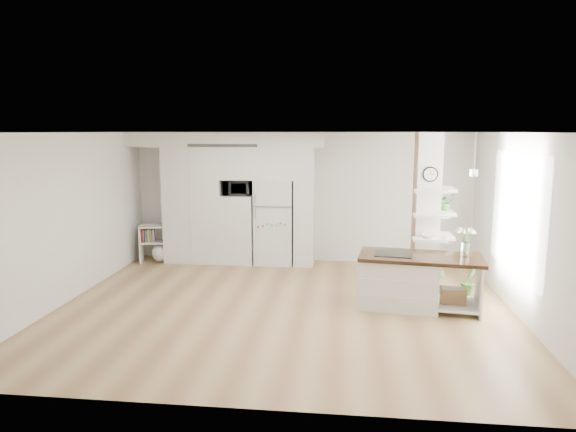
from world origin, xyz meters
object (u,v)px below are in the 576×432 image
refrigerator (274,222)px  bookshelf (158,246)px  floor_plant_a (468,281)px  kitchen_island (406,279)px

refrigerator → bookshelf: size_ratio=2.24×
refrigerator → floor_plant_a: (3.52, -1.71, -0.64)m
bookshelf → floor_plant_a: size_ratio=1.68×
kitchen_island → bookshelf: kitchen_island is taller
bookshelf → floor_plant_a: bearing=-26.6°
refrigerator → floor_plant_a: bearing=-25.9°
kitchen_island → floor_plant_a: (1.11, 0.72, -0.21)m
kitchen_island → bookshelf: bearing=162.4°
floor_plant_a → refrigerator: bearing=154.1°
kitchen_island → refrigerator: bearing=142.0°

